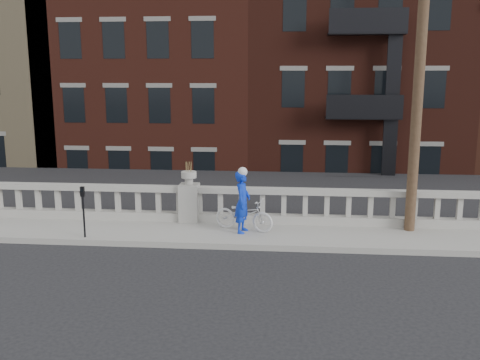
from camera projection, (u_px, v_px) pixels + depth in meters
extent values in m
plane|color=black|center=(157.00, 276.00, 11.80)|extent=(120.00, 120.00, 0.00)
cube|color=#9B978F|center=(183.00, 233.00, 14.71)|extent=(32.00, 2.20, 0.15)
cube|color=#9B978F|center=(190.00, 217.00, 15.60)|extent=(28.00, 0.34, 0.25)
cube|color=#9B978F|center=(189.00, 189.00, 15.44)|extent=(28.00, 0.34, 0.16)
cube|color=#9B978F|center=(189.00, 203.00, 15.52)|extent=(0.55, 0.55, 1.10)
cylinder|color=#9B978F|center=(189.00, 181.00, 15.39)|extent=(0.24, 0.24, 0.20)
cylinder|color=#9B978F|center=(189.00, 175.00, 15.35)|extent=(0.44, 0.44, 0.18)
cube|color=#605E59|center=(193.00, 298.00, 16.47)|extent=(36.00, 0.50, 5.15)
cube|color=black|center=(248.00, 210.00, 38.17)|extent=(80.00, 44.00, 0.50)
cube|color=#595651|center=(162.00, 266.00, 20.82)|extent=(16.00, 7.00, 4.00)
cube|color=#491D14|center=(172.00, 115.00, 31.24)|extent=(10.00, 14.00, 14.00)
cube|color=#3B1710|center=(345.00, 103.00, 30.19)|extent=(10.00, 14.00, 15.50)
cylinder|color=#422D1E|center=(421.00, 43.00, 13.74)|extent=(0.28, 0.28, 10.00)
cylinder|color=black|center=(84.00, 217.00, 13.98)|extent=(0.05, 0.05, 1.10)
cube|color=black|center=(82.00, 192.00, 13.85)|extent=(0.10, 0.08, 0.26)
cube|color=black|center=(82.00, 190.00, 13.80)|extent=(0.06, 0.01, 0.08)
imported|color=silver|center=(244.00, 214.00, 14.63)|extent=(1.79, 1.09, 0.89)
imported|color=#0D2DC3|center=(243.00, 202.00, 14.37)|extent=(0.51, 0.68, 1.69)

